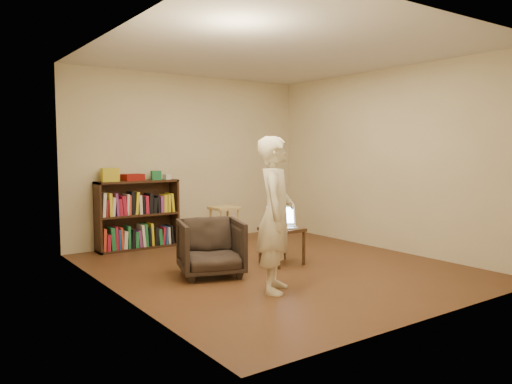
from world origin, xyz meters
TOP-DOWN VIEW (x-y plane):
  - floor at (0.00, 0.00)m, footprint 4.50×4.50m
  - ceiling at (0.00, 0.00)m, footprint 4.50×4.50m
  - wall_back at (0.00, 2.25)m, footprint 4.00×0.00m
  - wall_left at (-2.00, 0.00)m, footprint 0.00×4.50m
  - wall_right at (2.00, 0.00)m, footprint 0.00×4.50m
  - bookshelf at (-0.95, 2.09)m, footprint 1.20×0.30m
  - box_yellow at (-1.34, 2.10)m, footprint 0.25×0.19m
  - red_cloth at (-1.00, 2.11)m, footprint 0.31×0.24m
  - box_green at (-0.66, 2.07)m, footprint 0.16×0.16m
  - box_white at (-0.48, 2.07)m, footprint 0.11×0.11m
  - stool at (0.31, 1.71)m, footprint 0.39×0.39m
  - armchair at (-0.86, 0.11)m, footprint 0.89×0.90m
  - side_table at (0.17, 0.09)m, footprint 0.45×0.45m
  - laptop at (0.20, 0.14)m, footprint 0.52×0.52m
  - person at (-0.63, -0.82)m, footprint 0.67×0.68m

SIDE VIEW (x-z plane):
  - floor at x=0.00m, z-range 0.00..0.00m
  - armchair at x=-0.86m, z-range 0.00..0.65m
  - side_table at x=0.17m, z-range 0.15..0.62m
  - bookshelf at x=-0.95m, z-range -0.06..0.94m
  - stool at x=0.31m, z-range 0.17..0.74m
  - laptop at x=0.20m, z-range 0.39..0.65m
  - person at x=-0.63m, z-range 0.00..1.59m
  - box_white at x=-0.48m, z-range 1.00..1.08m
  - red_cloth at x=-1.00m, z-range 1.00..1.10m
  - box_green at x=-0.66m, z-range 1.00..1.14m
  - box_yellow at x=-1.34m, z-range 1.00..1.19m
  - wall_back at x=0.00m, z-range -0.70..3.30m
  - wall_left at x=-2.00m, z-range -0.95..3.55m
  - wall_right at x=2.00m, z-range -0.95..3.55m
  - ceiling at x=0.00m, z-range 2.60..2.60m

